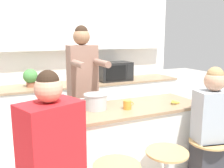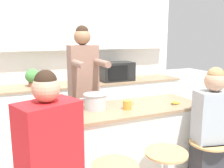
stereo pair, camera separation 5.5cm
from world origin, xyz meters
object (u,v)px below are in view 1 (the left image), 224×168
kitchen_island (115,149)px  banana_bunch (174,102)px  coffee_cup_near (127,105)px  potted_plant (30,77)px  bar_stool_rightmost (207,166)px  microwave (114,71)px  cooking_pot (96,101)px  fruit_bowl (49,113)px  person_seated_near (210,139)px  person_cooking (83,100)px

kitchen_island → banana_bunch: bearing=-10.5°
coffee_cup_near → potted_plant: (-0.75, 1.60, 0.10)m
kitchen_island → coffee_cup_near: coffee_cup_near is taller
bar_stool_rightmost → coffee_cup_near: (-0.68, 0.47, 0.61)m
kitchen_island → microwave: bearing=64.5°
cooking_pot → fruit_bowl: cooking_pot is taller
cooking_pot → microwave: 1.68m
coffee_cup_near → kitchen_island: bearing=144.3°
kitchen_island → person_seated_near: bearing=-33.7°
fruit_bowl → banana_bunch: fruit_bowl is taller
kitchen_island → microwave: size_ratio=3.56×
bar_stool_rightmost → microwave: microwave is taller
cooking_pot → microwave: bearing=57.7°
cooking_pot → potted_plant: (-0.46, 1.46, 0.07)m
cooking_pot → person_seated_near: bearing=-31.3°
bar_stool_rightmost → coffee_cup_near: bearing=145.2°
person_seated_near → banana_bunch: bearing=121.4°
kitchen_island → coffee_cup_near: 0.52m
microwave → cooking_pot: bearing=-122.3°
fruit_bowl → potted_plant: bearing=88.7°
person_seated_near → microwave: person_seated_near is taller
bar_stool_rightmost → microwave: bearing=92.3°
kitchen_island → fruit_bowl: (-0.68, 0.04, 0.49)m
kitchen_island → bar_stool_rightmost: bearing=-34.9°
kitchen_island → banana_bunch: banana_bunch is taller
cooking_pot → kitchen_island: bearing=-19.3°
kitchen_island → person_seated_near: person_seated_near is taller
kitchen_island → bar_stool_rightmost: size_ratio=3.10×
fruit_bowl → potted_plant: size_ratio=0.82×
person_cooking → coffee_cup_near: (0.28, -0.59, 0.06)m
person_cooking → potted_plant: (-0.47, 1.01, 0.17)m
person_seated_near → cooking_pot: size_ratio=4.18×
microwave → fruit_bowl: bearing=-133.8°
coffee_cup_near → banana_bunch: bearing=-4.8°
bar_stool_rightmost → coffee_cup_near: coffee_cup_near is taller
person_cooking → banana_bunch: (0.85, -0.64, 0.03)m
bar_stool_rightmost → microwave: 2.17m
fruit_bowl → bar_stool_rightmost: bearing=-21.9°
bar_stool_rightmost → microwave: size_ratio=1.15×
kitchen_island → person_cooking: 0.70m
microwave → person_cooking: bearing=-132.3°
coffee_cup_near → potted_plant: 1.77m
bar_stool_rightmost → person_seated_near: size_ratio=0.46×
person_seated_near → fruit_bowl: bearing=172.4°
person_seated_near → coffee_cup_near: bearing=160.3°
person_cooking → cooking_pot: person_cooking is taller
banana_bunch → microwave: bearing=89.0°
cooking_pot → potted_plant: potted_plant is taller
microwave → potted_plant: bearing=178.4°
person_cooking → person_seated_near: bearing=-46.3°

